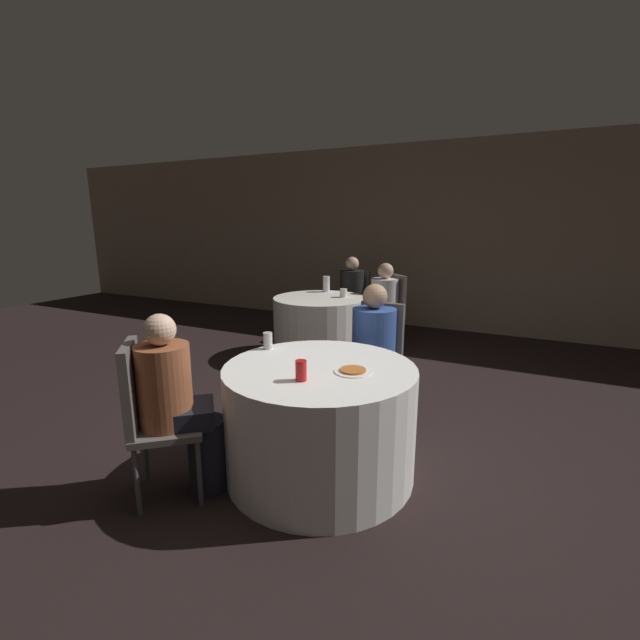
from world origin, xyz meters
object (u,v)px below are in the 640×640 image
at_px(chair_far_north, 355,299).
at_px(bottle_far, 326,284).
at_px(chair_far_northeast, 391,306).
at_px(person_floral_shirt, 180,406).
at_px(chair_near_southwest, 148,409).
at_px(person_black_shirt, 349,299).
at_px(chair_near_north, 378,350).
at_px(soda_can_red, 301,371).
at_px(person_white_shirt, 380,306).
at_px(table_far, 320,327).
at_px(table_near, 320,420).
at_px(person_blue_shirt, 371,353).
at_px(soda_can_silver, 268,341).
at_px(pizza_plate_near, 353,371).

distance_m(chair_far_north, bottle_far, 0.65).
distance_m(chair_far_northeast, person_floral_shirt, 3.57).
relative_size(chair_near_southwest, person_black_shirt, 0.83).
bearing_deg(chair_far_northeast, chair_near_north, 146.68).
height_order(person_black_shirt, soda_can_red, person_black_shirt).
distance_m(chair_near_north, chair_far_north, 2.49).
relative_size(chair_far_north, soda_can_red, 7.98).
bearing_deg(bottle_far, person_white_shirt, 14.77).
height_order(table_far, bottle_far, bottle_far).
xyz_separation_m(table_near, person_blue_shirt, (0.04, 0.87, 0.23)).
distance_m(chair_near_southwest, person_black_shirt, 3.79).
bearing_deg(chair_near_north, soda_can_red, 90.91).
bearing_deg(soda_can_silver, person_blue_shirt, 51.56).
bearing_deg(chair_far_north, person_blue_shirt, 117.90).
bearing_deg(pizza_plate_near, person_black_shirt, 112.74).
height_order(person_blue_shirt, soda_can_silver, person_blue_shirt).
distance_m(person_floral_shirt, person_black_shirt, 3.68).
relative_size(table_near, chair_far_northeast, 1.27).
distance_m(chair_near_north, person_black_shirt, 2.34).
bearing_deg(person_black_shirt, pizza_plate_near, 116.02).
xyz_separation_m(chair_far_northeast, soda_can_silver, (-0.07, -2.82, 0.23)).
height_order(chair_near_north, chair_far_north, same).
distance_m(pizza_plate_near, soda_can_red, 0.35).
bearing_deg(chair_far_north, chair_near_southwest, 97.24).
bearing_deg(chair_near_north, person_white_shirt, -69.65).
xyz_separation_m(chair_near_southwest, bottle_far, (-0.45, 3.38, 0.27)).
height_order(chair_near_southwest, bottle_far, chair_near_southwest).
bearing_deg(soda_can_red, chair_far_northeast, 97.91).
relative_size(chair_far_northeast, person_white_shirt, 0.86).
xyz_separation_m(table_near, pizza_plate_near, (0.23, 0.00, 0.38)).
xyz_separation_m(person_white_shirt, pizza_plate_near, (0.78, -2.88, 0.17)).
bearing_deg(person_white_shirt, person_black_shirt, 19.92).
distance_m(soda_can_silver, bottle_far, 2.62).
height_order(person_floral_shirt, person_black_shirt, person_black_shirt).
bearing_deg(table_far, person_black_shirt, 86.71).
bearing_deg(chair_near_north, soda_can_silver, 59.36).
height_order(chair_far_northeast, person_white_shirt, person_white_shirt).
height_order(soda_can_red, soda_can_silver, same).
height_order(person_floral_shirt, person_blue_shirt, person_blue_shirt).
bearing_deg(table_far, person_blue_shirt, -50.61).
bearing_deg(soda_can_red, soda_can_silver, 139.14).
height_order(pizza_plate_near, soda_can_red, soda_can_red).
bearing_deg(person_black_shirt, person_white_shirt, 160.43).
xyz_separation_m(person_white_shirt, bottle_far, (-0.68, -0.18, 0.26)).
distance_m(table_far, person_blue_shirt, 1.83).
height_order(chair_near_north, person_floral_shirt, person_floral_shirt).
bearing_deg(chair_far_northeast, soda_can_red, 140.70).
bearing_deg(soda_can_silver, chair_near_north, 57.04).
height_order(person_floral_shirt, pizza_plate_near, person_floral_shirt).
relative_size(chair_far_northeast, chair_far_north, 1.00).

